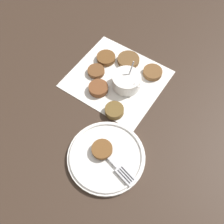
% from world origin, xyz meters
% --- Properties ---
extents(ground_plane, '(4.00, 4.00, 0.00)m').
position_xyz_m(ground_plane, '(0.00, 0.00, 0.00)').
color(ground_plane, '#38281E').
extents(napkin, '(0.37, 0.35, 0.00)m').
position_xyz_m(napkin, '(0.01, -0.01, 0.00)').
color(napkin, white).
rests_on(napkin, ground_plane).
extents(sauce_bowl, '(0.11, 0.10, 0.10)m').
position_xyz_m(sauce_bowl, '(0.05, -0.01, 0.03)').
color(sauce_bowl, white).
rests_on(sauce_bowl, napkin).
extents(fritter_0, '(0.07, 0.07, 0.02)m').
position_xyz_m(fritter_0, '(-0.08, 0.02, 0.01)').
color(fritter_0, brown).
rests_on(fritter_0, napkin).
extents(fritter_1, '(0.07, 0.07, 0.02)m').
position_xyz_m(fritter_1, '(0.09, 0.09, 0.01)').
color(fritter_1, brown).
rests_on(fritter_1, napkin).
extents(fritter_2, '(0.07, 0.07, 0.02)m').
position_xyz_m(fritter_2, '(-0.00, -0.09, 0.01)').
color(fritter_2, brown).
rests_on(fritter_2, napkin).
extents(fritter_3, '(0.06, 0.06, 0.02)m').
position_xyz_m(fritter_3, '(0.10, -0.12, 0.01)').
color(fritter_3, brown).
rests_on(fritter_3, napkin).
extents(fritter_4, '(0.06, 0.06, 0.01)m').
position_xyz_m(fritter_4, '(-0.06, -0.05, 0.01)').
color(fritter_4, brown).
rests_on(fritter_4, napkin).
extents(fritter_5, '(0.08, 0.08, 0.01)m').
position_xyz_m(fritter_5, '(-0.02, 0.08, 0.01)').
color(fritter_5, brown).
rests_on(fritter_5, napkin).
extents(serving_plate, '(0.23, 0.23, 0.02)m').
position_xyz_m(serving_plate, '(0.20, -0.25, 0.01)').
color(serving_plate, white).
rests_on(serving_plate, ground_plane).
extents(fritter_on_plate, '(0.06, 0.06, 0.01)m').
position_xyz_m(fritter_on_plate, '(0.18, -0.24, 0.03)').
color(fritter_on_plate, brown).
rests_on(fritter_on_plate, serving_plate).
extents(fork, '(0.17, 0.03, 0.00)m').
position_xyz_m(fork, '(0.25, -0.25, 0.02)').
color(fork, silver).
rests_on(fork, serving_plate).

